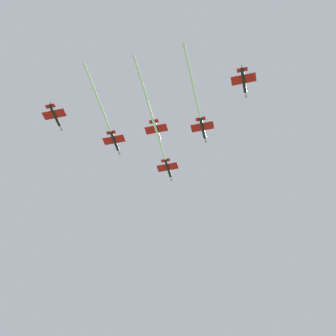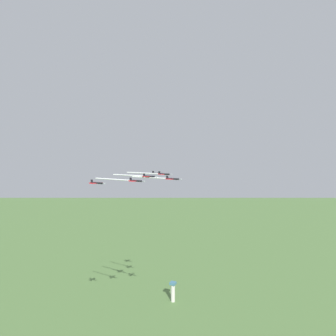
{
  "view_description": "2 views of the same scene",
  "coord_description": "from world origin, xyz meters",
  "px_view_note": "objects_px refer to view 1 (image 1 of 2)",
  "views": [
    {
      "loc": [
        22.77,
        -111.92,
        2.17
      ],
      "look_at": [
        8.21,
        11.92,
        141.31
      ],
      "focal_mm": 49.03,
      "sensor_mm": 36.0,
      "label": 1
    },
    {
      "loc": [
        182.98,
        88.33,
        159.04
      ],
      "look_at": [
        20.63,
        14.31,
        149.24
      ],
      "focal_mm": 30.61,
      "sensor_mm": 36.0,
      "label": 2
    }
  ],
  "objects_px": {
    "jet_lead": "(163,152)",
    "jet_starboard_inner": "(198,107)",
    "jet_starboard_outer": "(55,116)",
    "jet_port_inner": "(107,122)",
    "jet_port_outer": "(151,113)",
    "jet_center_rear": "(244,81)"
  },
  "relations": [
    {
      "from": "jet_port_inner",
      "to": "jet_port_outer",
      "type": "bearing_deg",
      "value": -2.36
    },
    {
      "from": "jet_lead",
      "to": "jet_center_rear",
      "type": "xyz_separation_m",
      "value": [
        31.81,
        -29.67,
        -1.46
      ]
    },
    {
      "from": "jet_port_inner",
      "to": "jet_center_rear",
      "type": "bearing_deg",
      "value": -8.6
    },
    {
      "from": "jet_lead",
      "to": "jet_starboard_inner",
      "type": "height_order",
      "value": "jet_lead"
    },
    {
      "from": "jet_lead",
      "to": "jet_starboard_inner",
      "type": "bearing_deg",
      "value": -46.22
    },
    {
      "from": "jet_port_outer",
      "to": "jet_starboard_outer",
      "type": "xyz_separation_m",
      "value": [
        -35.49,
        -3.29,
        -0.77
      ]
    },
    {
      "from": "jet_port_inner",
      "to": "jet_starboard_inner",
      "type": "distance_m",
      "value": 34.97
    },
    {
      "from": "jet_starboard_outer",
      "to": "jet_lead",
      "type": "bearing_deg",
      "value": 36.65
    },
    {
      "from": "jet_port_inner",
      "to": "jet_starboard_inner",
      "type": "bearing_deg",
      "value": -0.26
    },
    {
      "from": "jet_starboard_outer",
      "to": "jet_starboard_inner",
      "type": "bearing_deg",
      "value": 8.43
    },
    {
      "from": "jet_starboard_outer",
      "to": "jet_center_rear",
      "type": "relative_size",
      "value": 1.0
    },
    {
      "from": "jet_center_rear",
      "to": "jet_port_outer",
      "type": "bearing_deg",
      "value": 168.34
    },
    {
      "from": "jet_port_inner",
      "to": "jet_center_rear",
      "type": "distance_m",
      "value": 53.03
    },
    {
      "from": "jet_starboard_outer",
      "to": "jet_center_rear",
      "type": "bearing_deg",
      "value": 0.0
    },
    {
      "from": "jet_starboard_inner",
      "to": "jet_port_outer",
      "type": "bearing_deg",
      "value": -178.17
    },
    {
      "from": "jet_lead",
      "to": "jet_center_rear",
      "type": "relative_size",
      "value": 3.35
    },
    {
      "from": "jet_lead",
      "to": "jet_center_rear",
      "type": "bearing_deg",
      "value": -36.65
    },
    {
      "from": "jet_starboard_inner",
      "to": "jet_starboard_outer",
      "type": "distance_m",
      "value": 52.94
    },
    {
      "from": "jet_lead",
      "to": "jet_starboard_inner",
      "type": "distance_m",
      "value": 25.23
    },
    {
      "from": "jet_port_inner",
      "to": "jet_port_outer",
      "type": "distance_m",
      "value": 17.48
    },
    {
      "from": "jet_port_inner",
      "to": "jet_starboard_outer",
      "type": "relative_size",
      "value": 3.47
    },
    {
      "from": "jet_starboard_inner",
      "to": "jet_center_rear",
      "type": "height_order",
      "value": "jet_starboard_inner"
    }
  ]
}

